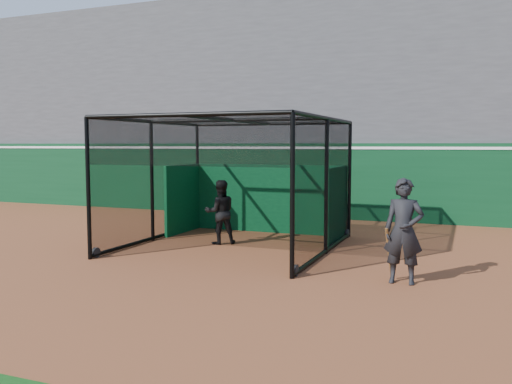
% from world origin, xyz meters
% --- Properties ---
extents(ground, '(120.00, 120.00, 0.00)m').
position_xyz_m(ground, '(0.00, 0.00, 0.00)').
color(ground, brown).
rests_on(ground, ground).
extents(outfield_wall, '(50.00, 0.50, 2.50)m').
position_xyz_m(outfield_wall, '(0.00, 8.50, 1.29)').
color(outfield_wall, '#0A391B').
rests_on(outfield_wall, ground).
extents(grandstand, '(50.00, 7.85, 8.95)m').
position_xyz_m(grandstand, '(0.00, 12.27, 4.48)').
color(grandstand, '#4C4C4F').
rests_on(grandstand, ground).
extents(batting_cage, '(4.64, 5.03, 3.04)m').
position_xyz_m(batting_cage, '(-0.18, 2.62, 1.51)').
color(batting_cage, black).
rests_on(batting_cage, ground).
extents(batter, '(0.98, 0.94, 1.59)m').
position_xyz_m(batter, '(-0.65, 2.83, 0.79)').
color(batter, black).
rests_on(batter, ground).
extents(on_deck_player, '(0.69, 0.46, 1.87)m').
position_xyz_m(on_deck_player, '(4.02, 0.54, 0.93)').
color(on_deck_player, black).
rests_on(on_deck_player, ground).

